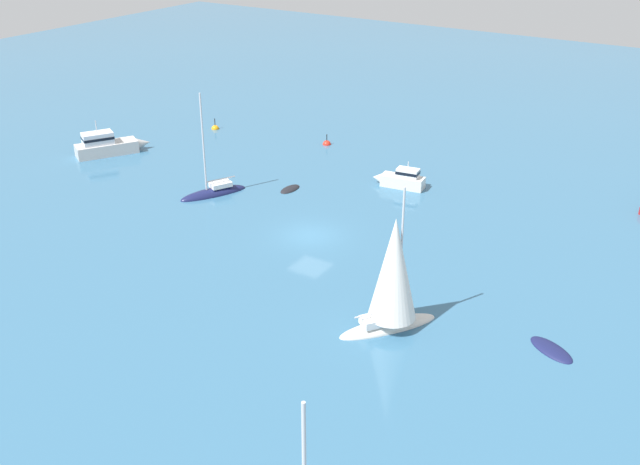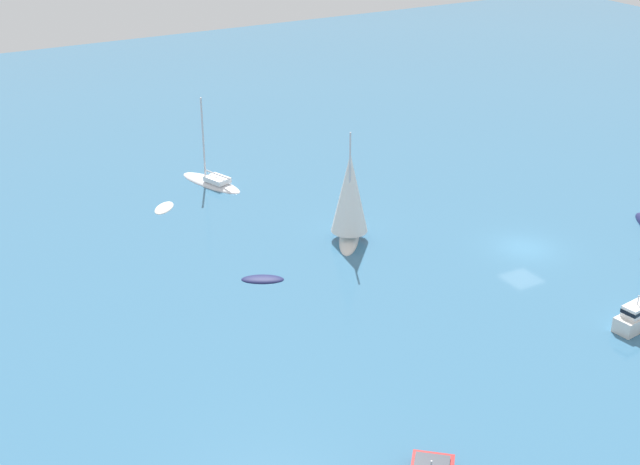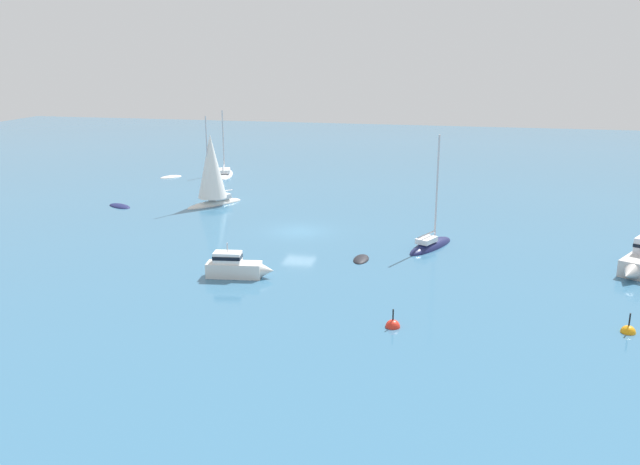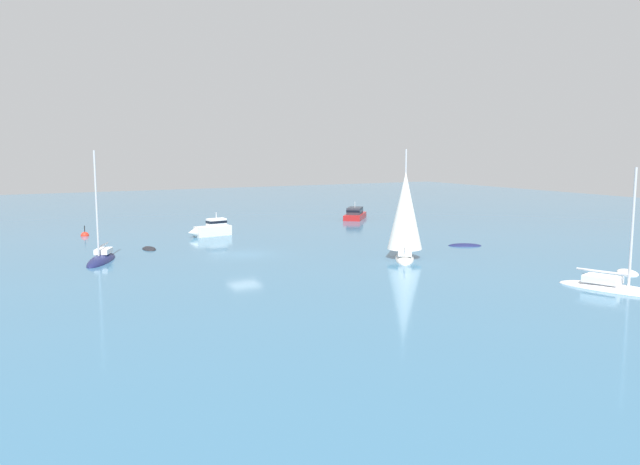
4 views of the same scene
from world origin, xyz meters
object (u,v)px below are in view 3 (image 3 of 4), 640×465
at_px(powerboat, 237,267).
at_px(dinghy, 171,177).
at_px(mooring_buoy, 628,332).
at_px(channel_buoy, 393,327).
at_px(sloop_1, 430,246).
at_px(dinghy_1, 120,206).
at_px(tender, 361,260).
at_px(sailboat, 224,173).
at_px(sloop, 212,172).

relative_size(powerboat, dinghy, 1.59).
bearing_deg(mooring_buoy, powerboat, 170.41).
distance_m(powerboat, channel_buoy, 12.24).
distance_m(sloop_1, dinghy_1, 30.00).
bearing_deg(tender, dinghy, -133.56).
bearing_deg(channel_buoy, dinghy_1, 141.71).
xyz_separation_m(sloop_1, tender, (-4.54, -4.09, -0.13)).
relative_size(sloop_1, mooring_buoy, 6.06).
height_order(powerboat, sailboat, sailboat).
bearing_deg(dinghy, tender, -93.77).
relative_size(powerboat, dinghy_1, 1.43).
bearing_deg(sloop_1, sloop, 90.92).
relative_size(sailboat, dinghy_1, 2.48).
bearing_deg(powerboat, sloop_1, 30.77).
height_order(dinghy, mooring_buoy, mooring_buoy).
bearing_deg(dinghy, dinghy_1, -132.98).
relative_size(powerboat, sailboat, 0.58).
relative_size(sloop, dinghy_1, 2.82).
height_order(powerboat, dinghy, powerboat).
bearing_deg(powerboat, channel_buoy, -36.16).
distance_m(sloop_1, powerboat, 15.10).
height_order(sailboat, mooring_buoy, sailboat).
relative_size(sailboat, channel_buoy, 5.53).
bearing_deg(dinghy_1, sloop_1, 15.68).
bearing_deg(dinghy_1, dinghy, 125.55).
relative_size(sloop, tender, 3.95).
distance_m(sloop, tender, 21.56).
bearing_deg(dinghy, powerboat, -107.88).
distance_m(sailboat, dinghy_1, 18.09).
xyz_separation_m(sloop, channel_buoy, (19.85, -24.81, -3.12)).
height_order(dinghy, channel_buoy, channel_buoy).
bearing_deg(sailboat, dinghy, 100.77).
relative_size(dinghy, sailboat, 0.36).
bearing_deg(sloop, channel_buoy, 73.40).
distance_m(powerboat, mooring_buoy, 23.10).
distance_m(tender, mooring_buoy, 18.01).
bearing_deg(mooring_buoy, tender, 149.41).
bearing_deg(channel_buoy, mooring_buoy, 9.25).
distance_m(sloop_1, sailboat, 35.48).
bearing_deg(mooring_buoy, dinghy, 140.12).
relative_size(tender, sailboat, 0.29).
relative_size(dinghy, mooring_buoy, 1.92).
bearing_deg(dinghy, sailboat, -19.64).
xyz_separation_m(powerboat, mooring_buoy, (22.76, -3.84, -0.68)).
bearing_deg(mooring_buoy, channel_buoy, -170.75).
distance_m(sloop, powerboat, 21.21).
xyz_separation_m(sloop, dinghy, (-9.92, 12.05, -3.13)).
relative_size(channel_buoy, mooring_buoy, 0.96).
bearing_deg(channel_buoy, powerboat, 151.66).
height_order(sailboat, channel_buoy, sailboat).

